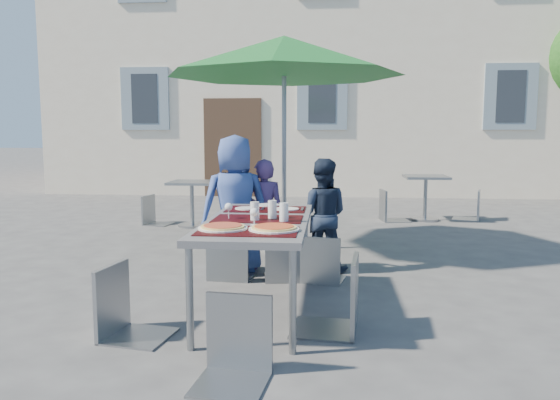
# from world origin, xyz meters

# --- Properties ---
(ground) EXTENTS (90.00, 90.00, 0.00)m
(ground) POSITION_xyz_m (0.00, 0.00, 0.00)
(ground) COLOR #404042
(ground) RESTS_ON ground
(building) EXTENTS (13.60, 8.20, 11.10)m
(building) POSITION_xyz_m (-0.00, 11.50, 4.85)
(building) COLOR beige
(building) RESTS_ON ground
(dining_table) EXTENTS (0.80, 1.85, 0.76)m
(dining_table) POSITION_xyz_m (-0.37, -0.44, 0.70)
(dining_table) COLOR #434347
(dining_table) RESTS_ON ground
(pizza_near_left) EXTENTS (0.35, 0.35, 0.03)m
(pizza_near_left) POSITION_xyz_m (-0.56, -0.93, 0.77)
(pizza_near_left) COLOR white
(pizza_near_left) RESTS_ON dining_table
(pizza_near_right) EXTENTS (0.36, 0.36, 0.03)m
(pizza_near_right) POSITION_xyz_m (-0.19, -0.93, 0.77)
(pizza_near_right) COLOR white
(pizza_near_right) RESTS_ON dining_table
(glassware) EXTENTS (0.52, 0.39, 0.15)m
(glassware) POSITION_xyz_m (-0.31, -0.51, 0.83)
(glassware) COLOR silver
(glassware) RESTS_ON dining_table
(place_settings) EXTENTS (0.62, 0.47, 0.01)m
(place_settings) POSITION_xyz_m (-0.37, 0.19, 0.76)
(place_settings) COLOR white
(place_settings) RESTS_ON dining_table
(child_0) EXTENTS (0.81, 0.67, 1.42)m
(child_0) POSITION_xyz_m (-0.76, 0.73, 0.71)
(child_0) COLOR #374F97
(child_0) RESTS_ON ground
(child_1) EXTENTS (0.44, 0.30, 1.17)m
(child_1) POSITION_xyz_m (-0.49, 0.93, 0.58)
(child_1) COLOR #4D346C
(child_1) RESTS_ON ground
(child_2) EXTENTS (0.59, 0.37, 1.18)m
(child_2) POSITION_xyz_m (0.11, 0.90, 0.59)
(child_2) COLOR #1A253A
(child_2) RESTS_ON ground
(chair_0) EXTENTS (0.45, 0.45, 0.94)m
(chair_0) POSITION_xyz_m (-0.77, 0.46, 0.55)
(chair_0) COLOR gray
(chair_0) RESTS_ON ground
(chair_1) EXTENTS (0.45, 0.46, 0.90)m
(chair_1) POSITION_xyz_m (-0.23, 0.46, 0.52)
(chair_1) COLOR gray
(chair_1) RESTS_ON ground
(chair_2) EXTENTS (0.46, 0.46, 0.87)m
(chair_2) POSITION_xyz_m (0.13, 0.44, 0.51)
(chair_2) COLOR #8F969A
(chair_2) RESTS_ON ground
(chair_3) EXTENTS (0.50, 0.49, 0.97)m
(chair_3) POSITION_xyz_m (-1.23, -1.10, 0.57)
(chair_3) COLOR gray
(chair_3) RESTS_ON ground
(chair_4) EXTENTS (0.51, 0.50, 1.04)m
(chair_4) POSITION_xyz_m (0.28, -0.86, 0.61)
(chair_4) COLOR gray
(chair_4) RESTS_ON ground
(chair_5) EXTENTS (0.45, 0.45, 0.92)m
(chair_5) POSITION_xyz_m (-0.34, -1.69, 0.54)
(chair_5) COLOR gray
(chair_5) RESTS_ON ground
(patio_umbrella) EXTENTS (2.85, 2.85, 2.57)m
(patio_umbrella) POSITION_xyz_m (-0.36, 1.87, 2.32)
(patio_umbrella) COLOR #9A9CA1
(patio_umbrella) RESTS_ON ground
(cafe_table_0) EXTENTS (0.65, 0.65, 0.70)m
(cafe_table_0) POSITION_xyz_m (-1.91, 3.41, 0.46)
(cafe_table_0) COLOR #9A9CA1
(cafe_table_0) RESTS_ON ground
(bg_chair_l_0) EXTENTS (0.46, 0.46, 0.87)m
(bg_chair_l_0) POSITION_xyz_m (-2.57, 3.57, 0.50)
(bg_chair_l_0) COLOR gray
(bg_chair_l_0) RESTS_ON ground
(bg_chair_r_0) EXTENTS (0.51, 0.51, 0.93)m
(bg_chair_r_0) POSITION_xyz_m (-1.28, 3.48, 0.54)
(bg_chair_r_0) COLOR gray
(bg_chair_r_0) RESTS_ON ground
(cafe_table_1) EXTENTS (0.69, 0.69, 0.74)m
(cafe_table_1) POSITION_xyz_m (1.76, 4.35, 0.50)
(cafe_table_1) COLOR #9A9CA1
(cafe_table_1) RESTS_ON ground
(bg_chair_l_1) EXTENTS (0.49, 0.49, 0.97)m
(bg_chair_l_1) POSITION_xyz_m (1.16, 4.26, 0.57)
(bg_chair_l_1) COLOR gray
(bg_chair_l_1) RESTS_ON ground
(bg_chair_r_1) EXTENTS (0.52, 0.52, 0.94)m
(bg_chair_r_1) POSITION_xyz_m (2.55, 4.50, 0.55)
(bg_chair_r_1) COLOR #91969C
(bg_chair_r_1) RESTS_ON ground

